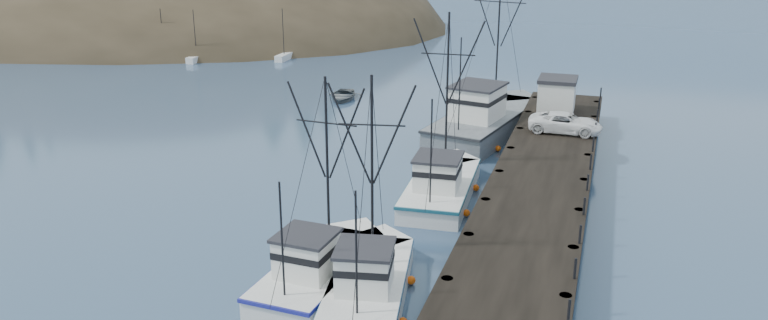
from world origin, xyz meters
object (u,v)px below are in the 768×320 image
at_px(pier, 541,180).
at_px(trawler_far, 442,185).
at_px(pickup_truck, 565,123).
at_px(motorboat, 343,99).
at_px(trawler_mid, 321,268).
at_px(work_vessel, 487,119).
at_px(pier_shed, 557,94).
at_px(trawler_near, 370,280).

height_order(pier, trawler_far, trawler_far).
bearing_deg(pickup_truck, motorboat, 62.68).
bearing_deg(motorboat, trawler_mid, -81.98).
relative_size(trawler_far, work_vessel, 0.72).
bearing_deg(trawler_far, pickup_truck, 56.19).
distance_m(pier, trawler_mid, 16.47).
relative_size(work_vessel, motorboat, 3.44).
height_order(trawler_mid, pier_shed, trawler_mid).
relative_size(trawler_near, trawler_mid, 1.03).
bearing_deg(motorboat, trawler_near, -78.46).
xyz_separation_m(trawler_near, motorboat, (-14.62, 36.02, -0.82)).
bearing_deg(trawler_far, work_vessel, 88.70).
bearing_deg(trawler_mid, motorboat, 108.58).
distance_m(pier, pickup_truck, 9.87).
xyz_separation_m(trawler_mid, trawler_far, (3.07, 13.15, 0.00)).
distance_m(work_vessel, pickup_truck, 8.17).
distance_m(trawler_far, work_vessel, 14.94).
relative_size(trawler_mid, motorboat, 2.20).
distance_m(trawler_mid, motorboat, 37.45).
height_order(work_vessel, pickup_truck, work_vessel).
bearing_deg(pier_shed, pier, -88.29).
xyz_separation_m(work_vessel, pier_shed, (5.37, 1.18, 2.19)).
relative_size(pier, pickup_truck, 8.30).
relative_size(pier_shed, pickup_truck, 0.60).
xyz_separation_m(trawler_far, work_vessel, (0.34, 14.93, 0.41)).
bearing_deg(trawler_mid, work_vessel, 83.07).
height_order(trawler_near, trawler_mid, trawler_near).
distance_m(trawler_near, work_vessel, 28.61).
height_order(pickup_truck, motorboat, pickup_truck).
bearing_deg(pickup_truck, trawler_near, 164.78).
bearing_deg(pier, pickup_truck, 85.94).
relative_size(trawler_mid, pickup_truck, 2.02).
distance_m(trawler_near, motorboat, 38.88).
height_order(work_vessel, pier_shed, work_vessel).
xyz_separation_m(trawler_near, pickup_truck, (7.24, 23.93, 1.92)).
relative_size(trawler_near, pier_shed, 3.43).
bearing_deg(trawler_far, motorboat, 123.87).
distance_m(trawler_mid, work_vessel, 28.28).
relative_size(pier, pier_shed, 13.75).
bearing_deg(trawler_mid, trawler_far, 76.85).
distance_m(trawler_mid, pier_shed, 30.66).
bearing_deg(work_vessel, trawler_near, -91.43).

